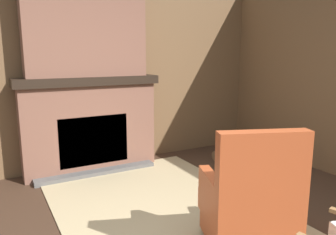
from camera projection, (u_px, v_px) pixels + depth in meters
wood_panel_wall_left at (84, 71)px, 4.46m from camera, size 0.06×6.07×2.69m
fireplace_hearth at (90, 125)px, 4.40m from camera, size 0.56×1.86×1.28m
chimney_breast at (85, 22)px, 4.16m from camera, size 0.31×1.54×1.39m
area_rug at (180, 223)px, 3.06m from camera, size 3.58×2.02×0.01m
armchair at (250, 207)px, 2.57m from camera, size 0.81×0.84×1.04m
firewood_stack at (233, 156)px, 4.84m from camera, size 0.53×0.47×0.16m
oil_lamp_vase at (51, 69)px, 4.09m from camera, size 0.10×0.10×0.30m
storage_case at (101, 71)px, 4.40m from camera, size 0.16×0.27×0.13m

